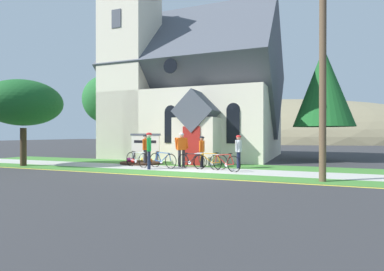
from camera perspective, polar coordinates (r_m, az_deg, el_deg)
name	(u,v)px	position (r m, az deg, el deg)	size (l,w,h in m)	color
ground	(209,165)	(17.05, 3.24, -5.40)	(140.00, 140.00, 0.00)	#333335
sidewalk_slab	(141,167)	(15.90, -9.35, -5.80)	(32.00, 2.05, 0.01)	#B7B5AD
grass_verge	(122,171)	(14.44, -12.91, -6.42)	(32.00, 1.43, 0.01)	#427F33
church_lawn	(162,163)	(17.84, -5.67, -5.14)	(24.00, 2.41, 0.01)	#427F33
curb_paint_stripe	(110,173)	(13.74, -14.96, -6.77)	(28.00, 0.16, 0.01)	yellow
church_building	(191,93)	(23.39, -0.16, 7.83)	(11.69, 11.81, 13.37)	beige
church_sign	(145,144)	(18.06, -8.66, -1.48)	(1.99, 0.20, 1.72)	#474C56
flower_bed	(141,162)	(17.73, -9.42, -4.92)	(2.41, 2.41, 0.34)	#382319
bicycle_orange	(210,161)	(14.76, 3.37, -4.80)	(1.76, 0.09, 0.83)	black
bicycle_black	(163,160)	(15.52, -5.48, -4.55)	(1.74, 0.51, 0.83)	black
bicycle_white	(137,159)	(16.01, -10.21, -4.38)	(1.70, 0.73, 0.82)	black
bicycle_yellow	(225,163)	(14.06, 6.06, -5.04)	(1.67, 0.72, 0.85)	black
bicycle_red	(191,161)	(15.06, -0.18, -4.75)	(1.68, 0.63, 0.78)	black
cyclist_in_white_jersey	(202,149)	(15.48, 1.84, -2.59)	(0.28, 0.66, 1.58)	black
cyclist_in_orange_jersey	(182,147)	(15.71, -1.96, -2.08)	(0.53, 0.64, 1.76)	#2D2D33
cyclist_in_green_jersey	(145,147)	(17.00, -8.64, -2.15)	(0.32, 0.68, 1.65)	#2D2D33
cyclist_in_yellow_jersey	(239,149)	(15.26, 8.63, -2.49)	(0.26, 0.75, 1.63)	#191E38
cyclist_in_blue_jersey	(149,147)	(14.80, -7.98, -2.21)	(0.41, 0.73, 1.76)	#191E38
utility_pole	(320,35)	(12.34, 22.64, 16.89)	(3.12, 0.28, 9.45)	brown
roadside_conifer	(324,87)	(20.85, 23.22, 8.23)	(3.65, 3.65, 7.03)	#4C3823
yard_deciduous_tree	(107,100)	(23.67, -15.51, 6.45)	(3.50, 3.50, 6.02)	#3D2D1E
verge_sapling	(23,103)	(18.63, -28.82, 5.29)	(3.96, 3.96, 4.55)	#3D2D1E
distant_hill	(266,141)	(74.40, 13.60, -1.04)	(79.88, 50.72, 18.85)	#847A5B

